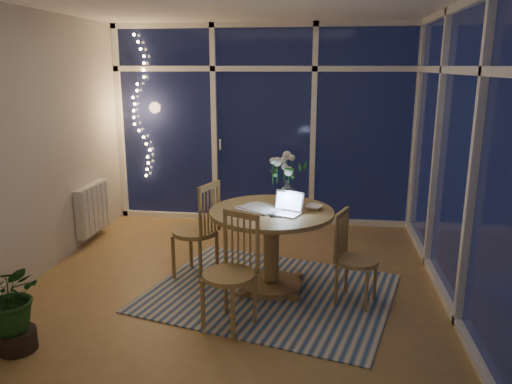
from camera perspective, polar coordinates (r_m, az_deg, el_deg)
floor at (r=5.06m, az=-2.00°, el=-9.88°), size 4.00×4.00×0.00m
ceiling at (r=4.65m, az=-2.30°, el=20.83°), size 4.00×4.00×0.00m
wall_back at (r=6.64m, az=0.89°, el=7.62°), size 4.00×0.04×2.60m
wall_front at (r=2.78m, az=-9.32°, el=-1.97°), size 4.00×0.04×2.60m
wall_left at (r=5.40m, az=-23.63°, el=4.89°), size 0.04×4.00×2.60m
wall_right at (r=4.76m, az=22.37°, el=3.91°), size 0.04×4.00×2.60m
window_wall_back at (r=6.60m, az=0.84°, el=7.58°), size 4.00×0.10×2.60m
window_wall_right at (r=4.75m, az=21.90°, el=3.93°), size 0.10×4.00×2.60m
radiator at (r=6.32m, az=-18.18°, el=-1.76°), size 0.10×0.70×0.58m
fairy_lights at (r=6.90m, az=-13.15°, el=9.38°), size 0.24×0.10×1.85m
garden_patio at (r=9.78m, az=5.93°, el=1.62°), size 12.00×6.00×0.10m
garden_fence at (r=10.14m, az=3.33°, el=7.63°), size 11.00×0.08×1.80m
neighbour_roof at (r=13.05m, az=5.89°, el=14.77°), size 7.00×3.00×2.20m
garden_shrubs at (r=8.26m, az=-3.46°, el=2.95°), size 0.90×0.90×0.90m
rug at (r=4.76m, az=1.59°, el=-11.40°), size 2.54×2.23×0.01m
dining_table at (r=4.70m, az=1.76°, el=-6.66°), size 1.39×1.39×0.78m
chair_left at (r=4.97m, az=-7.03°, el=-4.27°), size 0.58×0.58×1.00m
chair_right at (r=4.50m, az=11.48°, el=-7.43°), size 0.51×0.51×0.86m
chair_front at (r=4.01m, az=-3.14°, el=-9.17°), size 0.59×0.59×0.95m
laptop at (r=4.43m, az=3.23°, el=-1.26°), size 0.35×0.33×0.21m
flower_vase at (r=4.77m, az=3.62°, el=-0.12°), size 0.25×0.25×0.21m
bowl at (r=4.63m, az=6.61°, el=-1.76°), size 0.19×0.19×0.04m
newspapers at (r=4.61m, az=0.56°, el=-1.85°), size 0.45×0.44×0.02m
phone at (r=4.39m, az=2.28°, el=-2.77°), size 0.11×0.07×0.01m
potted_plant at (r=4.13m, az=-26.06°, el=-11.37°), size 0.61×0.56×0.76m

